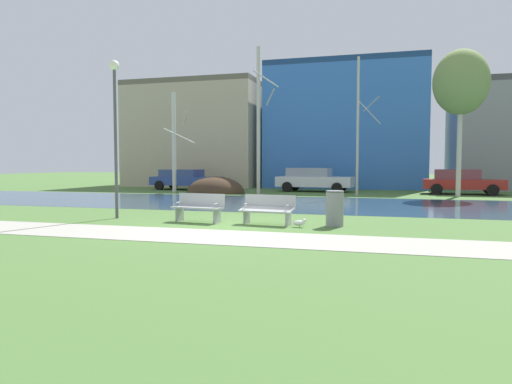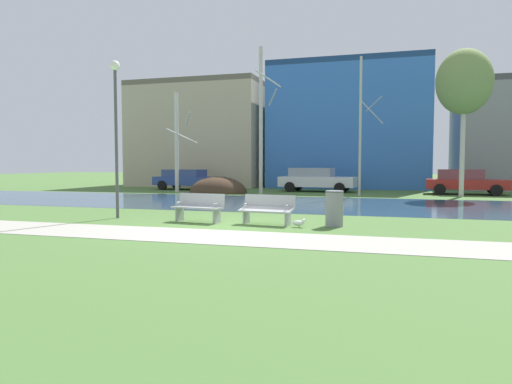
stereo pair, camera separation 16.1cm
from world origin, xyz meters
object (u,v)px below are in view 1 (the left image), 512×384
object	(u,v)px
seagull	(300,223)
streetlamp	(115,113)
parked_van_nearest_blue	(185,179)
parked_sedan_second_white	(313,179)
trash_bin	(335,208)
bench_left	(198,207)
bench_right	(268,209)
parked_hatch_third_red	(461,181)

from	to	relation	value
seagull	streetlamp	size ratio (longest dim) A/B	0.08
parked_van_nearest_blue	parked_sedan_second_white	xyz separation A→B (m)	(8.76, 0.32, 0.05)
seagull	parked_sedan_second_white	bearing A→B (deg)	97.33
trash_bin	parked_van_nearest_blue	distance (m)	19.69
bench_left	trash_bin	distance (m)	4.13
bench_right	trash_bin	size ratio (longest dim) A/B	1.62
parked_van_nearest_blue	seagull	bearing A→B (deg)	-56.16
parked_hatch_third_red	bench_right	bearing A→B (deg)	-115.40
bench_right	parked_van_nearest_blue	xyz separation A→B (m)	(-9.87, 15.91, 0.27)
trash_bin	seagull	bearing A→B (deg)	-152.32
parked_van_nearest_blue	parked_sedan_second_white	bearing A→B (deg)	2.11
parked_hatch_third_red	seagull	bearing A→B (deg)	-111.93
trash_bin	streetlamp	distance (m)	7.67
parked_sedan_second_white	parked_hatch_third_red	world-z (taller)	parked_sedan_second_white
seagull	parked_van_nearest_blue	world-z (taller)	parked_van_nearest_blue
seagull	parked_hatch_third_red	distance (m)	17.59
bench_left	streetlamp	xyz separation A→B (m)	(-2.97, 0.19, 2.97)
parked_sedan_second_white	bench_left	bearing A→B (deg)	-93.79
seagull	bench_left	bearing A→B (deg)	174.11
bench_left	parked_hatch_third_red	xyz separation A→B (m)	(9.77, 15.97, 0.30)
bench_right	parked_van_nearest_blue	distance (m)	18.72
bench_left	bench_right	world-z (taller)	same
trash_bin	parked_sedan_second_white	xyz separation A→B (m)	(-3.05, 16.08, 0.27)
streetlamp	parked_van_nearest_blue	distance (m)	16.63
seagull	parked_sedan_second_white	xyz separation A→B (m)	(-2.13, 16.56, 0.67)
bench_left	streetlamp	size ratio (longest dim) A/B	0.32
bench_left	parked_hatch_third_red	distance (m)	18.73
bench_right	streetlamp	world-z (taller)	streetlamp
bench_right	bench_left	bearing A→B (deg)	180.00
seagull	parked_sedan_second_white	size ratio (longest dim) A/B	0.08
seagull	parked_hatch_third_red	xyz separation A→B (m)	(6.56, 16.30, 0.64)
streetlamp	trash_bin	bearing A→B (deg)	-0.30
seagull	parked_van_nearest_blue	distance (m)	19.56
bench_right	seagull	world-z (taller)	bench_right
streetlamp	parked_hatch_third_red	bearing A→B (deg)	51.09
parked_van_nearest_blue	parked_hatch_third_red	size ratio (longest dim) A/B	1.09
parked_van_nearest_blue	parked_sedan_second_white	world-z (taller)	parked_sedan_second_white
bench_left	parked_hatch_third_red	size ratio (longest dim) A/B	0.37
bench_right	streetlamp	bearing A→B (deg)	177.89
parked_van_nearest_blue	parked_hatch_third_red	distance (m)	17.45
bench_left	parked_sedan_second_white	distance (m)	16.27
trash_bin	parked_sedan_second_white	distance (m)	16.37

